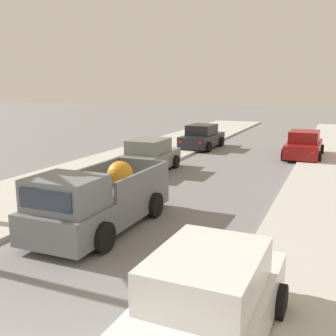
{
  "coord_description": "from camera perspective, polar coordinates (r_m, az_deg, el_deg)",
  "views": [
    {
      "loc": [
        4.74,
        -2.75,
        3.95
      ],
      "look_at": [
        -0.49,
        9.66,
        1.2
      ],
      "focal_mm": 42.86,
      "sensor_mm": 36.0,
      "label": 1
    }
  ],
  "objects": [
    {
      "name": "curb_left",
      "position": [
        17.78,
        -8.68,
        -1.27
      ],
      "size": [
        0.16,
        60.0,
        0.1
      ],
      "primitive_type": "cube",
      "color": "silver",
      "rests_on": "ground"
    },
    {
      "name": "pickup_truck",
      "position": [
        11.35,
        -9.87,
        -4.76
      ],
      "size": [
        2.23,
        5.22,
        1.8
      ],
      "color": "slate",
      "rests_on": "ground"
    },
    {
      "name": "car_right_mid",
      "position": [
        23.64,
        18.75,
        3.06
      ],
      "size": [
        2.05,
        4.27,
        1.54
      ],
      "color": "maroon",
      "rests_on": "ground"
    },
    {
      "name": "car_right_near",
      "position": [
        18.79,
        -2.85,
        1.61
      ],
      "size": [
        2.11,
        4.3,
        1.54
      ],
      "color": "slate",
      "rests_on": "ground"
    },
    {
      "name": "sidewalk_left",
      "position": [
        18.34,
        -11.51,
        -0.94
      ],
      "size": [
        4.92,
        60.0,
        0.12
      ],
      "primitive_type": "cube",
      "color": "beige",
      "rests_on": "ground"
    },
    {
      "name": "car_left_mid",
      "position": [
        6.38,
        5.36,
        -18.99
      ],
      "size": [
        2.1,
        4.29,
        1.54
      ],
      "color": "silver",
      "rests_on": "ground"
    },
    {
      "name": "car_left_near",
      "position": [
        26.11,
        4.86,
        4.37
      ],
      "size": [
        2.13,
        4.3,
        1.54
      ],
      "color": "black",
      "rests_on": "ground"
    },
    {
      "name": "curb_right",
      "position": [
        15.26,
        20.76,
        -4.03
      ],
      "size": [
        0.16,
        60.0,
        0.1
      ],
      "primitive_type": "cube",
      "color": "silver",
      "rests_on": "ground"
    }
  ]
}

